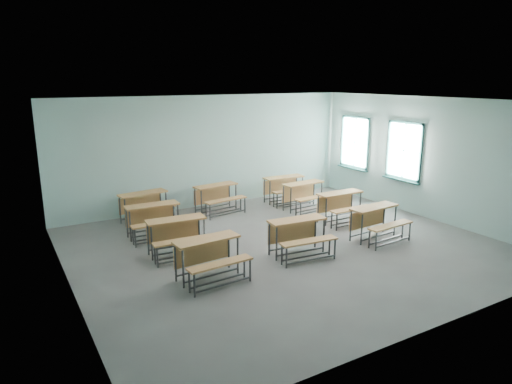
% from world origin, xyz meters
% --- Properties ---
extents(room, '(9.04, 8.04, 3.24)m').
position_xyz_m(room, '(0.08, 0.03, 1.60)').
color(room, slate).
rests_on(room, ground).
extents(desk_unit_r0c0, '(1.30, 0.92, 0.78)m').
position_xyz_m(desk_unit_r0c0, '(-2.18, -0.74, 0.52)').
color(desk_unit_r0c0, '#A46E3B').
rests_on(desk_unit_r0c0, ground).
extents(desk_unit_r0c1, '(1.32, 0.95, 0.78)m').
position_xyz_m(desk_unit_r0c1, '(-0.06, -0.60, 0.52)').
color(desk_unit_r0c1, '#A46E3B').
rests_on(desk_unit_r0c1, ground).
extents(desk_unit_r0c2, '(1.31, 0.93, 0.78)m').
position_xyz_m(desk_unit_r0c2, '(2.07, -0.71, 0.52)').
color(desk_unit_r0c2, '#A46E3B').
rests_on(desk_unit_r0c2, ground).
extents(desk_unit_r1c0, '(1.30, 0.92, 0.78)m').
position_xyz_m(desk_unit_r1c0, '(-2.26, 0.71, 0.52)').
color(desk_unit_r1c0, '#A46E3B').
rests_on(desk_unit_r1c0, ground).
extents(desk_unit_r1c2, '(1.25, 0.84, 0.78)m').
position_xyz_m(desk_unit_r1c2, '(2.26, 0.73, 0.52)').
color(desk_unit_r1c2, '#A46E3B').
rests_on(desk_unit_r1c2, ground).
extents(desk_unit_r2c0, '(1.27, 0.88, 0.78)m').
position_xyz_m(desk_unit_r2c0, '(-2.34, 2.06, 0.52)').
color(desk_unit_r2c0, '#A46E3B').
rests_on(desk_unit_r2c0, ground).
extents(desk_unit_r2c2, '(1.30, 0.92, 0.78)m').
position_xyz_m(desk_unit_r2c2, '(2.11, 2.13, 0.52)').
color(desk_unit_r2c2, '#A46E3B').
rests_on(desk_unit_r2c2, ground).
extents(desk_unit_r3c0, '(1.35, 1.00, 0.78)m').
position_xyz_m(desk_unit_r3c0, '(-2.17, 3.29, 0.52)').
color(desk_unit_r3c0, '#A46E3B').
rests_on(desk_unit_r3c0, ground).
extents(desk_unit_r3c1, '(1.34, 0.99, 0.78)m').
position_xyz_m(desk_unit_r3c1, '(-0.15, 3.15, 0.52)').
color(desk_unit_r3c1, '#A46E3B').
rests_on(desk_unit_r3c1, ground).
extents(desk_unit_r3c2, '(1.28, 0.89, 0.78)m').
position_xyz_m(desk_unit_r3c2, '(2.07, 3.09, 0.52)').
color(desk_unit_r3c2, '#A46E3B').
rests_on(desk_unit_r3c2, ground).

